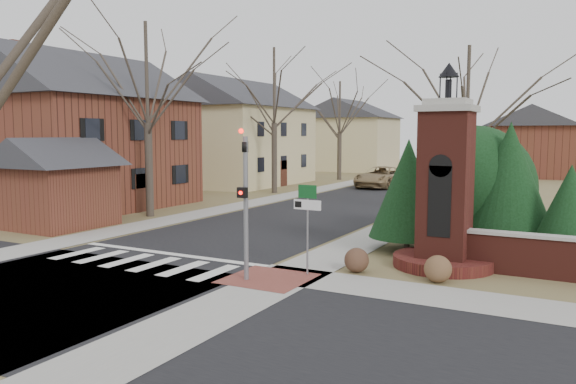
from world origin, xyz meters
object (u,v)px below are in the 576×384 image
Objects in this scene: brick_gate_monument at (445,200)px; distant_car at (472,172)px; sign_post at (307,211)px; pickup_truck at (381,177)px; traffic_signal_pole at (245,193)px.

distant_car is (-5.60, 35.50, -1.39)m from brick_gate_monument.
sign_post is 0.46× the size of pickup_truck.
traffic_signal_pole is at bearing -75.07° from pickup_truck.
traffic_signal_pole is 6.47m from brick_gate_monument.
traffic_signal_pole reaches higher than sign_post.
sign_post is (1.29, 1.41, -0.64)m from traffic_signal_pole.
pickup_truck is 1.28× the size of distant_car.
traffic_signal_pole is 0.75× the size of pickup_truck.
traffic_signal_pole is at bearing -136.76° from brick_gate_monument.
distant_car is at bearing 98.96° from brick_gate_monument.
traffic_signal_pole is 1.64× the size of sign_post.
pickup_truck reaches higher than distant_car.
pickup_truck is at bearing 101.47° from traffic_signal_pole.
pickup_truck is (-10.60, 24.65, -1.34)m from brick_gate_monument.
distant_car is (-2.19, 38.50, -1.18)m from sign_post.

